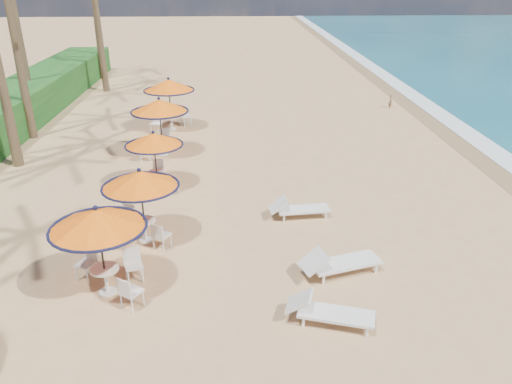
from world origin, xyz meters
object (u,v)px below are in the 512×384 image
station_1 (139,189)px  station_4 (169,91)px  lounger_near (327,311)px  lounger_mid (338,262)px  station_0 (101,230)px  lounger_far (297,208)px  station_2 (154,147)px  station_3 (158,113)px

station_1 → station_4: station_4 is taller
lounger_near → lounger_mid: (0.64, 1.97, 0.03)m
station_0 → lounger_far: 6.66m
lounger_mid → station_1: bearing=142.3°
station_0 → station_4: size_ratio=0.92×
station_2 → lounger_mid: size_ratio=0.95×
station_0 → station_3: station_3 is taller
station_4 → station_3: bearing=-90.7°
station_2 → lounger_far: (4.88, -2.64, -1.28)m
station_3 → lounger_far: station_3 is taller
station_3 → lounger_far: (5.19, -6.25, -1.54)m
lounger_near → lounger_far: 5.34m
station_1 → station_4: size_ratio=0.89×
station_1 → lounger_far: station_1 is taller
station_0 → station_2: bearing=87.1°
station_1 → station_0: bearing=-100.5°
station_2 → lounger_far: size_ratio=1.09×
station_0 → station_2: (0.34, 6.52, -0.17)m
station_0 → station_2: station_0 is taller
station_2 → station_4: station_4 is taller
station_0 → station_2: 6.53m
station_0 → station_1: bearing=79.5°
lounger_near → station_1: bearing=156.6°
lounger_far → lounger_near: bearing=-95.2°
station_3 → lounger_near: (5.22, -11.59, -1.53)m
lounger_far → station_4: bearing=111.5°
station_0 → lounger_far: station_0 is taller
station_1 → station_3: station_3 is taller
station_4 → lounger_far: 11.44m
station_4 → lounger_near: bearing=-71.5°
station_1 → station_2: size_ratio=1.06×
station_3 → station_4: 3.85m
station_4 → lounger_far: (5.14, -10.10, -1.59)m
station_0 → lounger_mid: size_ratio=1.05×
station_0 → lounger_near: station_0 is taller
lounger_far → lounger_mid: bearing=-84.4°
station_2 → station_4: (-0.26, 7.46, 0.31)m
station_2 → station_0: bearing=-92.9°
lounger_mid → lounger_far: 3.43m
station_3 → lounger_mid: size_ratio=1.11×
lounger_mid → lounger_far: lounger_mid is taller
station_0 → station_4: station_4 is taller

